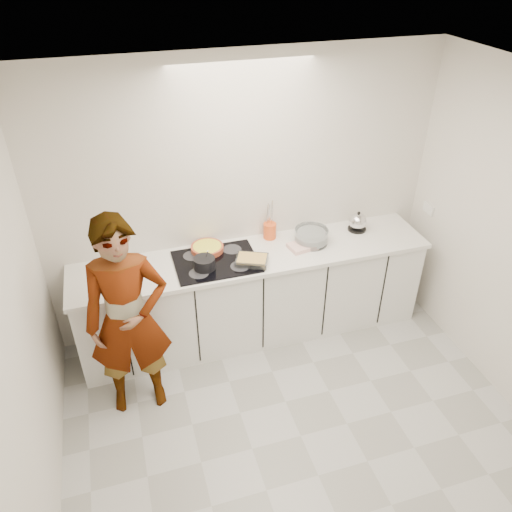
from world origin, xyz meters
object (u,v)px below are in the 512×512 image
object	(u,v)px
hob	(216,262)
saucepan	(204,263)
mixing_bowl	(311,237)
tart_dish	(207,248)
utensil_crock	(270,231)
baking_dish	(252,260)
kettle	(358,222)
cook	(128,320)

from	to	relation	value
hob	saucepan	xyz separation A→B (m)	(-0.12, -0.08, 0.06)
hob	mixing_bowl	distance (m)	0.92
tart_dish	mixing_bowl	size ratio (longest dim) A/B	0.95
saucepan	utensil_crock	world-z (taller)	saucepan
baking_dish	utensil_crock	size ratio (longest dim) A/B	2.21
baking_dish	kettle	world-z (taller)	kettle
tart_dish	utensil_crock	xyz separation A→B (m)	(0.61, 0.07, 0.03)
cook	tart_dish	bearing A→B (deg)	43.99
baking_dish	saucepan	bearing A→B (deg)	174.62
hob	tart_dish	size ratio (longest dim) A/B	1.86
saucepan	tart_dish	bearing A→B (deg)	73.08
mixing_bowl	kettle	xyz separation A→B (m)	(0.52, 0.09, 0.02)
mixing_bowl	kettle	size ratio (longest dim) A/B	1.83
baking_dish	tart_dish	bearing A→B (deg)	137.08
kettle	utensil_crock	distance (m)	0.86
baking_dish	utensil_crock	xyz separation A→B (m)	(0.28, 0.38, 0.03)
hob	kettle	world-z (taller)	kettle
baking_dish	cook	world-z (taller)	cook
hob	tart_dish	distance (m)	0.19
cook	hob	bearing A→B (deg)	34.16
kettle	mixing_bowl	bearing A→B (deg)	-169.84
tart_dish	utensil_crock	distance (m)	0.62
mixing_bowl	tart_dish	bearing A→B (deg)	172.20
saucepan	cook	world-z (taller)	cook
hob	utensil_crock	bearing A→B (deg)	23.95
saucepan	baking_dish	xyz separation A→B (m)	(0.41, -0.04, -0.02)
tart_dish	mixing_bowl	xyz separation A→B (m)	(0.95, -0.13, 0.03)
hob	utensil_crock	xyz separation A→B (m)	(0.58, 0.26, 0.07)
kettle	saucepan	bearing A→B (deg)	-171.57
cook	kettle	bearing A→B (deg)	18.11
tart_dish	utensil_crock	size ratio (longest dim) A/B	2.58
mixing_bowl	hob	bearing A→B (deg)	-176.45
baking_dish	kettle	distance (m)	1.17
cook	mixing_bowl	bearing A→B (deg)	19.95
hob	tart_dish	bearing A→B (deg)	101.25
hob	utensil_crock	size ratio (longest dim) A/B	4.80
tart_dish	utensil_crock	world-z (taller)	utensil_crock
tart_dish	kettle	distance (m)	1.47
tart_dish	baking_dish	size ratio (longest dim) A/B	1.16
hob	baking_dish	world-z (taller)	baking_dish
tart_dish	baking_dish	world-z (taller)	baking_dish
tart_dish	hob	bearing A→B (deg)	-78.75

